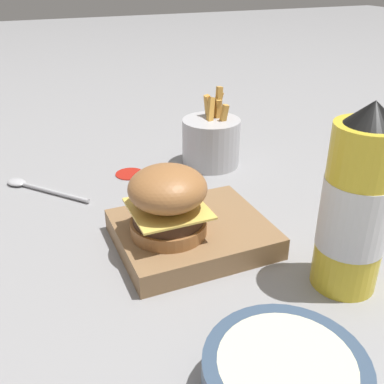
% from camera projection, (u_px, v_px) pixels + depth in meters
% --- Properties ---
extents(ground_plane, '(6.00, 6.00, 0.00)m').
position_uv_depth(ground_plane, '(201.00, 274.00, 0.58)').
color(ground_plane, gray).
extents(serving_board, '(0.21, 0.17, 0.03)m').
position_uv_depth(serving_board, '(192.00, 234.00, 0.63)').
color(serving_board, olive).
rests_on(serving_board, ground_plane).
extents(burger, '(0.10, 0.10, 0.09)m').
position_uv_depth(burger, '(168.00, 201.00, 0.58)').
color(burger, '#9E6638').
rests_on(burger, serving_board).
extents(ketchup_bottle, '(0.08, 0.08, 0.23)m').
position_uv_depth(ketchup_bottle, '(356.00, 207.00, 0.51)').
color(ketchup_bottle, yellow).
rests_on(ketchup_bottle, ground_plane).
extents(fries_basket, '(0.11, 0.11, 0.15)m').
position_uv_depth(fries_basket, '(211.00, 141.00, 0.87)').
color(fries_basket, '#B7B7BC').
rests_on(fries_basket, ground_plane).
extents(side_bowl, '(0.15, 0.15, 0.05)m').
position_uv_depth(side_bowl, '(284.00, 380.00, 0.40)').
color(side_bowl, '#384C66').
rests_on(side_bowl, ground_plane).
extents(spoon, '(0.13, 0.15, 0.01)m').
position_uv_depth(spoon, '(32.00, 186.00, 0.79)').
color(spoon, '#B2B2B7').
rests_on(spoon, ground_plane).
extents(ketchup_puddle, '(0.05, 0.05, 0.00)m').
position_uv_depth(ketchup_puddle, '(128.00, 174.00, 0.84)').
color(ketchup_puddle, '#B21E14').
rests_on(ketchup_puddle, ground_plane).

